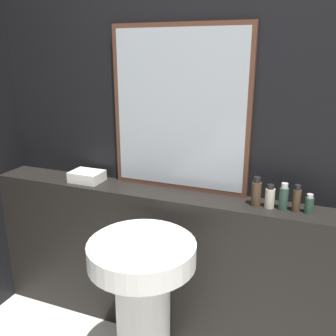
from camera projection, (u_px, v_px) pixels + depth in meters
wall_back at (197, 130)px, 2.12m from camera, size 8.00×0.06×2.50m
vanity_counter at (186, 266)px, 2.22m from camera, size 2.53×0.23×0.90m
pedestal_sink at (143, 297)px, 1.83m from camera, size 0.52×0.52×0.83m
mirror at (179, 110)px, 2.07m from camera, size 0.80×0.03×0.92m
towel_stack at (87, 176)px, 2.31m from camera, size 0.19×0.15×0.06m
shampoo_bottle at (256, 193)px, 1.94m from camera, size 0.05×0.05×0.16m
conditioner_bottle at (270, 197)px, 1.92m from camera, size 0.05×0.05×0.12m
lotion_bottle at (284, 197)px, 1.89m from camera, size 0.05×0.05×0.14m
body_wash_bottle at (297, 199)px, 1.87m from camera, size 0.04×0.04×0.14m
hand_soap_bottle at (309, 204)px, 1.85m from camera, size 0.04×0.04×0.10m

